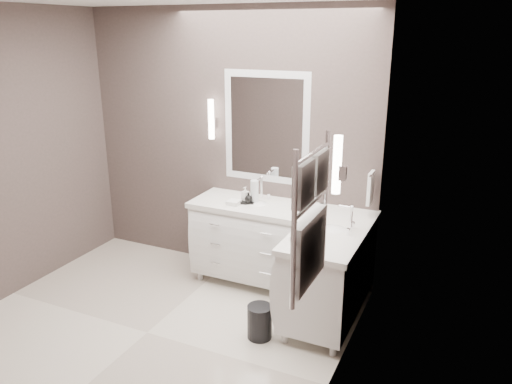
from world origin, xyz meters
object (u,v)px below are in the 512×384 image
at_px(vanity_back, 255,237).
at_px(towel_ladder, 310,225).
at_px(vanity_right, 330,267).
at_px(waste_bin, 260,322).

relative_size(vanity_back, towel_ladder, 1.38).
bearing_deg(vanity_right, waste_bin, -127.49).
relative_size(towel_ladder, waste_bin, 3.09).
height_order(vanity_back, waste_bin, vanity_back).
relative_size(vanity_back, vanity_right, 1.00).
xyz_separation_m(vanity_back, waste_bin, (0.45, -0.88, -0.34)).
xyz_separation_m(towel_ladder, waste_bin, (-0.65, 0.75, -1.25)).
distance_m(vanity_back, waste_bin, 1.04).
xyz_separation_m(vanity_back, vanity_right, (0.88, -0.33, 0.00)).
relative_size(vanity_back, waste_bin, 4.26).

